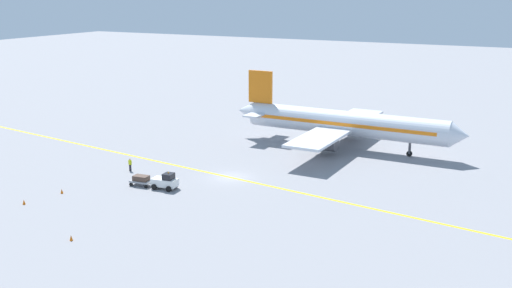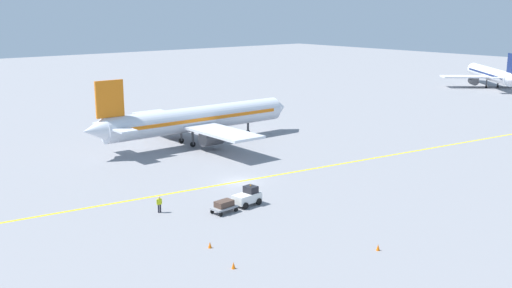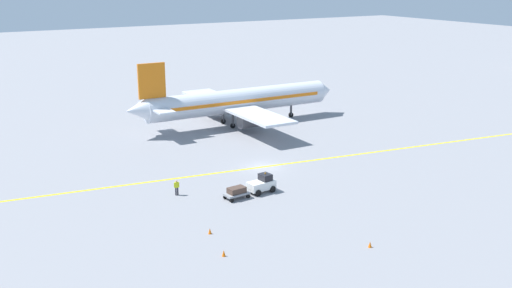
{
  "view_description": "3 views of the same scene",
  "coord_description": "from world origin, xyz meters",
  "px_view_note": "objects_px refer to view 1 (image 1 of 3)",
  "views": [
    {
      "loc": [
        61.68,
        35.6,
        22.72
      ],
      "look_at": [
        -2.63,
        2.22,
        3.98
      ],
      "focal_mm": 42.0,
      "sensor_mm": 36.0,
      "label": 1
    },
    {
      "loc": [
        53.51,
        -41.62,
        19.98
      ],
      "look_at": [
        -1.08,
        3.48,
        3.86
      ],
      "focal_mm": 42.0,
      "sensor_mm": 36.0,
      "label": 2
    },
    {
      "loc": [
        59.15,
        -35.94,
        22.68
      ],
      "look_at": [
        1.16,
        -1.69,
        3.43
      ],
      "focal_mm": 42.0,
      "sensor_mm": 36.0,
      "label": 3
    }
  ],
  "objects_px": {
    "airplane_at_gate": "(342,123)",
    "baggage_tug_white": "(165,182)",
    "traffic_cone_by_wingtip": "(62,191)",
    "ground_crew_worker": "(130,164)",
    "traffic_cone_near_nose": "(71,238)",
    "baggage_cart_trailing": "(141,180)",
    "traffic_cone_mid_apron": "(24,202)"
  },
  "relations": [
    {
      "from": "airplane_at_gate",
      "to": "baggage_tug_white",
      "type": "distance_m",
      "value": 30.08
    },
    {
      "from": "ground_crew_worker",
      "to": "traffic_cone_mid_apron",
      "type": "height_order",
      "value": "ground_crew_worker"
    },
    {
      "from": "baggage_cart_trailing",
      "to": "baggage_tug_white",
      "type": "bearing_deg",
      "value": 95.83
    },
    {
      "from": "baggage_cart_trailing",
      "to": "traffic_cone_mid_apron",
      "type": "relative_size",
      "value": 4.96
    },
    {
      "from": "baggage_tug_white",
      "to": "traffic_cone_mid_apron",
      "type": "height_order",
      "value": "baggage_tug_white"
    },
    {
      "from": "baggage_tug_white",
      "to": "traffic_cone_near_nose",
      "type": "xyz_separation_m",
      "value": [
        16.32,
        1.01,
        -0.63
      ]
    },
    {
      "from": "airplane_at_gate",
      "to": "ground_crew_worker",
      "type": "height_order",
      "value": "airplane_at_gate"
    },
    {
      "from": "baggage_cart_trailing",
      "to": "traffic_cone_by_wingtip",
      "type": "distance_m",
      "value": 9.09
    },
    {
      "from": "traffic_cone_near_nose",
      "to": "traffic_cone_mid_apron",
      "type": "bearing_deg",
      "value": -112.87
    },
    {
      "from": "baggage_tug_white",
      "to": "baggage_cart_trailing",
      "type": "height_order",
      "value": "baggage_tug_white"
    },
    {
      "from": "ground_crew_worker",
      "to": "traffic_cone_by_wingtip",
      "type": "relative_size",
      "value": 3.05
    },
    {
      "from": "airplane_at_gate",
      "to": "traffic_cone_near_nose",
      "type": "relative_size",
      "value": 64.42
    },
    {
      "from": "baggage_tug_white",
      "to": "baggage_cart_trailing",
      "type": "xyz_separation_m",
      "value": [
        0.33,
        -3.28,
        -0.14
      ]
    },
    {
      "from": "traffic_cone_by_wingtip",
      "to": "baggage_cart_trailing",
      "type": "bearing_deg",
      "value": 135.72
    },
    {
      "from": "baggage_tug_white",
      "to": "traffic_cone_near_nose",
      "type": "height_order",
      "value": "baggage_tug_white"
    },
    {
      "from": "ground_crew_worker",
      "to": "traffic_cone_mid_apron",
      "type": "bearing_deg",
      "value": -8.73
    },
    {
      "from": "traffic_cone_mid_apron",
      "to": "traffic_cone_by_wingtip",
      "type": "distance_m",
      "value": 4.69
    },
    {
      "from": "airplane_at_gate",
      "to": "baggage_tug_white",
      "type": "xyz_separation_m",
      "value": [
        27.44,
        -12.01,
        -2.81
      ]
    },
    {
      "from": "baggage_tug_white",
      "to": "ground_crew_worker",
      "type": "bearing_deg",
      "value": -114.56
    },
    {
      "from": "airplane_at_gate",
      "to": "baggage_cart_trailing",
      "type": "distance_m",
      "value": 31.84
    },
    {
      "from": "airplane_at_gate",
      "to": "ground_crew_worker",
      "type": "bearing_deg",
      "value": -40.6
    },
    {
      "from": "baggage_tug_white",
      "to": "traffic_cone_by_wingtip",
      "type": "bearing_deg",
      "value": -54.61
    },
    {
      "from": "baggage_cart_trailing",
      "to": "traffic_cone_near_nose",
      "type": "bearing_deg",
      "value": 15.02
    },
    {
      "from": "ground_crew_worker",
      "to": "baggage_tug_white",
      "type": "bearing_deg",
      "value": 65.44
    },
    {
      "from": "baggage_tug_white",
      "to": "traffic_cone_mid_apron",
      "type": "distance_m",
      "value": 15.6
    },
    {
      "from": "baggage_tug_white",
      "to": "ground_crew_worker",
      "type": "height_order",
      "value": "baggage_tug_white"
    },
    {
      "from": "traffic_cone_by_wingtip",
      "to": "airplane_at_gate",
      "type": "bearing_deg",
      "value": 147.75
    },
    {
      "from": "airplane_at_gate",
      "to": "traffic_cone_by_wingtip",
      "type": "distance_m",
      "value": 40.67
    },
    {
      "from": "ground_crew_worker",
      "to": "traffic_cone_near_nose",
      "type": "distance_m",
      "value": 22.15
    },
    {
      "from": "baggage_cart_trailing",
      "to": "traffic_cone_near_nose",
      "type": "xyz_separation_m",
      "value": [
        15.99,
        4.29,
        -0.49
      ]
    },
    {
      "from": "airplane_at_gate",
      "to": "ground_crew_worker",
      "type": "distance_m",
      "value": 31.29
    },
    {
      "from": "ground_crew_worker",
      "to": "traffic_cone_near_nose",
      "type": "xyz_separation_m",
      "value": [
        20.1,
        9.28,
        -0.63
      ]
    }
  ]
}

